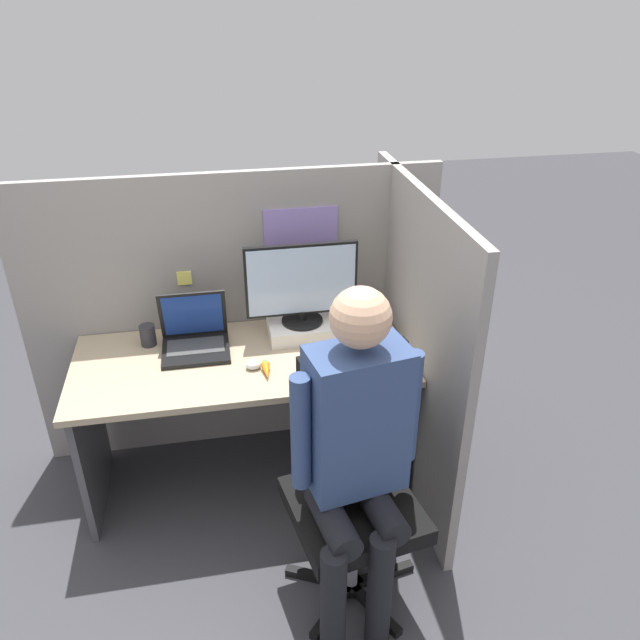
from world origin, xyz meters
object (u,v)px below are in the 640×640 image
Objects in this scene: office_chair at (353,476)px; monitor at (302,284)px; carrot_toy at (266,371)px; coffee_mug at (375,323)px; paper_box at (302,328)px; stapler at (379,336)px; person at (357,444)px; laptop at (195,339)px; pen_cup at (148,335)px.

monitor is at bearing 95.00° from office_chair.
office_chair is at bearing -85.00° from monitor.
carrot_toy is 0.62m from coffee_mug.
paper_box reaches higher than carrot_toy.
carrot_toy is at bearing -123.22° from monitor.
monitor is at bearing 159.90° from stapler.
person is 15.84× the size of coffee_mug.
monitor is at bearing 56.78° from carrot_toy.
stapler is (0.84, -0.08, -0.03)m from laptop.
carrot_toy is at bearing -161.03° from stapler.
office_chair is at bearing -59.65° from carrot_toy.
laptop is at bearing -20.02° from pen_cup.
paper_box is 3.68× the size of coffee_mug.
person is (0.25, -0.61, 0.07)m from carrot_toy.
paper_box is 0.62× the size of monitor.
stapler is 1.06× the size of carrot_toy.
coffee_mug is (0.35, -0.04, -0.22)m from monitor.
paper_box is at bearing 160.32° from stapler.
monitor is (0.00, 0.00, 0.23)m from paper_box.
monitor is 4.19× the size of carrot_toy.
office_chair is at bearing -110.53° from coffee_mug.
carrot_toy is (-0.55, -0.19, -0.01)m from stapler.
coffee_mug reaches higher than paper_box.
stapler is (0.34, -0.12, -0.01)m from paper_box.
laptop is at bearing -175.55° from paper_box.
monitor is 0.42m from coffee_mug.
pen_cup reaches higher than carrot_toy.
stapler is 0.58m from carrot_toy.
paper_box is at bearing 56.54° from carrot_toy.
coffee_mug is at bearing -5.35° from paper_box.
stapler is 1.30× the size of pen_cup.
person is (0.04, -0.93, -0.18)m from monitor.
stapler is at bearing -5.67° from laptop.
paper_box is at bearing -3.11° from pen_cup.
pen_cup is at bearing 171.31° from stapler.
person is (0.04, -0.92, 0.05)m from paper_box.
paper_box is 2.44× the size of stapler.
monitor reaches higher than stapler.
person is at bearing -99.97° from office_chair.
person is 13.66× the size of pen_cup.
paper_box is 0.23m from monitor.
person is at bearing -110.52° from stapler.
person is (0.54, -0.89, 0.03)m from laptop.
monitor is 0.91m from office_chair.
laptop is 0.30× the size of office_chair.
laptop is 0.85m from coffee_mug.
coffee_mug is (0.01, 0.09, 0.02)m from stapler.
paper_box is 2.59× the size of carrot_toy.
laptop is 2.44× the size of carrot_toy.
carrot_toy is 0.09× the size of person.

